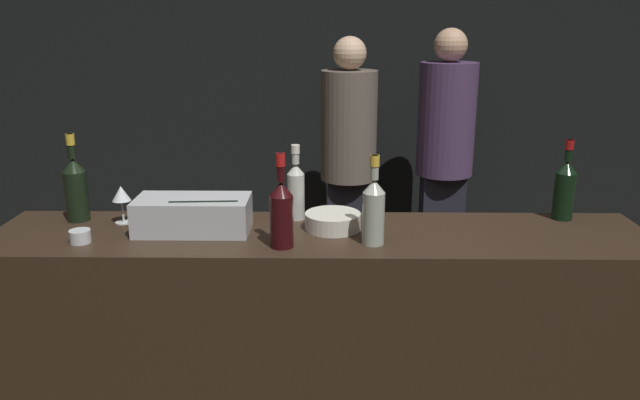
{
  "coord_description": "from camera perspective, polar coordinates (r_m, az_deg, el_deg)",
  "views": [
    {
      "loc": [
        0.03,
        -1.94,
        1.78
      ],
      "look_at": [
        0.0,
        0.28,
        1.13
      ],
      "focal_mm": 35.0,
      "sensor_mm": 36.0,
      "label": 1
    }
  ],
  "objects": [
    {
      "name": "wall_back_chalkboard",
      "position": [
        4.62,
        0.39,
        11.64
      ],
      "size": [
        6.4,
        0.06,
        2.8
      ],
      "color": "black",
      "rests_on": "ground_plane"
    },
    {
      "name": "bar_counter",
      "position": [
        2.54,
        -0.01,
        -13.78
      ],
      "size": [
        2.46,
        0.52,
        1.01
      ],
      "color": "#2D2116",
      "rests_on": "ground_plane"
    },
    {
      "name": "ice_bin_with_bottles",
      "position": [
        2.37,
        -11.43,
        -1.17
      ],
      "size": [
        0.42,
        0.21,
        0.13
      ],
      "color": "#B7BABF",
      "rests_on": "bar_counter"
    },
    {
      "name": "bowl_white",
      "position": [
        2.36,
        1.18,
        -1.9
      ],
      "size": [
        0.21,
        0.21,
        0.06
      ],
      "color": "silver",
      "rests_on": "bar_counter"
    },
    {
      "name": "wine_glass",
      "position": [
        2.53,
        -17.71,
        0.42
      ],
      "size": [
        0.07,
        0.07,
        0.15
      ],
      "color": "silver",
      "rests_on": "bar_counter"
    },
    {
      "name": "candle_votive",
      "position": [
        2.38,
        -21.08,
        -3.11
      ],
      "size": [
        0.07,
        0.07,
        0.05
      ],
      "color": "silver",
      "rests_on": "bar_counter"
    },
    {
      "name": "rose_wine_bottle",
      "position": [
        2.19,
        4.92,
        -0.79
      ],
      "size": [
        0.08,
        0.08,
        0.32
      ],
      "color": "#9EA899",
      "rests_on": "bar_counter"
    },
    {
      "name": "champagne_bottle",
      "position": [
        2.62,
        -21.45,
        1.12
      ],
      "size": [
        0.09,
        0.09,
        0.35
      ],
      "color": "black",
      "rests_on": "bar_counter"
    },
    {
      "name": "white_wine_bottle",
      "position": [
        2.46,
        -2.23,
        1.08
      ],
      "size": [
        0.07,
        0.07,
        0.3
      ],
      "color": "#B2B7AD",
      "rests_on": "bar_counter"
    },
    {
      "name": "red_wine_bottle_burgundy",
      "position": [
        2.64,
        21.48,
        1.06
      ],
      "size": [
        0.08,
        0.08,
        0.32
      ],
      "color": "black",
      "rests_on": "bar_counter"
    },
    {
      "name": "red_wine_bottle_tall",
      "position": [
        2.15,
        -3.55,
        -1.02
      ],
      "size": [
        0.08,
        0.08,
        0.33
      ],
      "color": "black",
      "rests_on": "bar_counter"
    },
    {
      "name": "person_in_hoodie",
      "position": [
        4.07,
        2.62,
        4.28
      ],
      "size": [
        0.36,
        0.36,
        1.67
      ],
      "rotation": [
        0.0,
        0.0,
        0.06
      ],
      "color": "black",
      "rests_on": "ground_plane"
    },
    {
      "name": "person_blond_tee",
      "position": [
        4.16,
        11.34,
        4.64
      ],
      "size": [
        0.37,
        0.37,
        1.72
      ],
      "rotation": [
        0.0,
        0.0,
        -0.68
      ],
      "color": "black",
      "rests_on": "ground_plane"
    }
  ]
}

